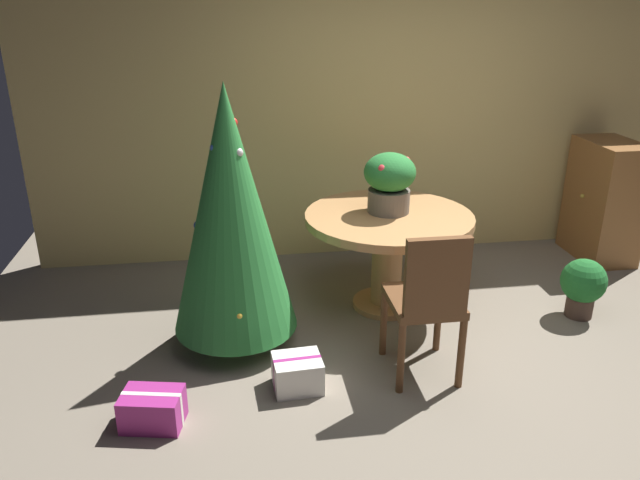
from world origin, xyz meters
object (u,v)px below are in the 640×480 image
wooden_chair_near (428,298)px  flower_vase (390,180)px  round_dining_table (388,236)px  gift_box_cream (297,373)px  holiday_tree (230,212)px  wooden_cabinet (604,201)px  potted_plant (583,285)px  gift_box_purple (153,409)px

wooden_chair_near → flower_vase: bearing=89.6°
round_dining_table → wooden_chair_near: 0.93m
gift_box_cream → holiday_tree: bearing=120.8°
flower_vase → holiday_tree: holiday_tree is taller
holiday_tree → flower_vase: bearing=20.5°
flower_vase → wooden_chair_near: (-0.01, -0.98, -0.42)m
holiday_tree → gift_box_cream: size_ratio=5.82×
gift_box_cream → wooden_cabinet: (2.83, 1.58, 0.41)m
holiday_tree → potted_plant: bearing=0.2°
gift_box_purple → wooden_cabinet: 4.07m
flower_vase → gift_box_purple: bearing=-142.6°
gift_box_purple → gift_box_cream: 0.83m
gift_box_purple → potted_plant: bearing=15.3°
round_dining_table → flower_vase: flower_vase is taller
holiday_tree → gift_box_purple: bearing=-120.6°
round_dining_table → wooden_cabinet: size_ratio=1.16×
wooden_cabinet → flower_vase: bearing=-163.8°
gift_box_purple → holiday_tree: bearing=59.4°
holiday_tree → potted_plant: (2.43, 0.01, -0.67)m
gift_box_purple → flower_vase: bearing=37.4°
holiday_tree → wooden_cabinet: size_ratio=1.66×
wooden_chair_near → holiday_tree: size_ratio=0.56×
gift_box_purple → wooden_cabinet: bearing=26.3°
potted_plant → round_dining_table: bearing=165.2°
wooden_chair_near → gift_box_purple: size_ratio=2.68×
wooden_chair_near → wooden_cabinet: (2.07, 1.58, -0.02)m
round_dining_table → wooden_cabinet: (2.07, 0.65, -0.05)m
gift_box_purple → potted_plant: (2.90, 0.79, 0.15)m
flower_vase → gift_box_cream: 1.51m
wooden_chair_near → wooden_cabinet: bearing=37.3°
round_dining_table → gift_box_cream: size_ratio=4.06×
gift_box_cream → gift_box_purple: bearing=-164.8°
flower_vase → gift_box_cream: flower_vase is taller
gift_box_cream → wooden_cabinet: size_ratio=0.29×
holiday_tree → gift_box_cream: 1.05m
gift_box_cream → round_dining_table: bearing=50.7°
wooden_cabinet → gift_box_purple: bearing=-153.7°
wooden_cabinet → holiday_tree: bearing=-162.3°
gift_box_cream → potted_plant: potted_plant is taller
round_dining_table → flower_vase: size_ratio=2.80×
wooden_chair_near → potted_plant: wooden_chair_near is taller
wooden_cabinet → potted_plant: wooden_cabinet is taller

